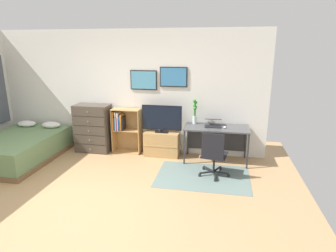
# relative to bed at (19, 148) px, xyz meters

# --- Properties ---
(ground_plane) EXTENTS (7.20, 7.20, 0.00)m
(ground_plane) POSITION_rel_bed_xyz_m (2.07, -1.34, -0.26)
(ground_plane) COLOR tan
(wall_back_with_posters) EXTENTS (6.12, 0.09, 2.70)m
(wall_back_with_posters) POSITION_rel_bed_xyz_m (2.08, 1.09, 1.09)
(wall_back_with_posters) COLOR silver
(wall_back_with_posters) RESTS_ON ground_plane
(area_rug) EXTENTS (1.70, 1.20, 0.01)m
(area_rug) POSITION_rel_bed_xyz_m (3.89, -0.11, -0.26)
(area_rug) COLOR slate
(area_rug) RESTS_ON ground_plane
(bed) EXTENTS (1.47, 2.08, 0.65)m
(bed) POSITION_rel_bed_xyz_m (0.00, 0.00, 0.00)
(bed) COLOR brown
(bed) RESTS_ON ground_plane
(dresser) EXTENTS (0.78, 0.46, 1.08)m
(dresser) POSITION_rel_bed_xyz_m (1.32, 0.81, 0.27)
(dresser) COLOR #4C4238
(dresser) RESTS_ON ground_plane
(bookshelf) EXTENTS (0.64, 0.30, 1.00)m
(bookshelf) POSITION_rel_bed_xyz_m (2.03, 0.88, 0.31)
(bookshelf) COLOR tan
(bookshelf) RESTS_ON ground_plane
(tv_stand) EXTENTS (0.76, 0.41, 0.54)m
(tv_stand) POSITION_rel_bed_xyz_m (2.92, 0.83, 0.00)
(tv_stand) COLOR tan
(tv_stand) RESTS_ON ground_plane
(television) EXTENTS (0.86, 0.16, 0.59)m
(television) POSITION_rel_bed_xyz_m (2.92, 0.80, 0.57)
(television) COLOR black
(television) RESTS_ON tv_stand
(desk) EXTENTS (1.31, 0.63, 0.74)m
(desk) POSITION_rel_bed_xyz_m (4.09, 0.79, 0.35)
(desk) COLOR #4C4C4F
(desk) RESTS_ON ground_plane
(office_chair) EXTENTS (0.58, 0.58, 0.86)m
(office_chair) POSITION_rel_bed_xyz_m (4.06, -0.08, 0.19)
(office_chair) COLOR #232326
(office_chair) RESTS_ON ground_plane
(laptop) EXTENTS (0.36, 0.39, 0.15)m
(laptop) POSITION_rel_bed_xyz_m (4.01, 0.79, 0.54)
(laptop) COLOR black
(laptop) RESTS_ON desk
(computer_mouse) EXTENTS (0.06, 0.10, 0.03)m
(computer_mouse) POSITION_rel_bed_xyz_m (4.25, 0.67, 0.49)
(computer_mouse) COLOR silver
(computer_mouse) RESTS_ON desk
(bamboo_vase) EXTENTS (0.10, 0.10, 0.53)m
(bamboo_vase) POSITION_rel_bed_xyz_m (3.61, 0.90, 0.74)
(bamboo_vase) COLOR silver
(bamboo_vase) RESTS_ON desk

